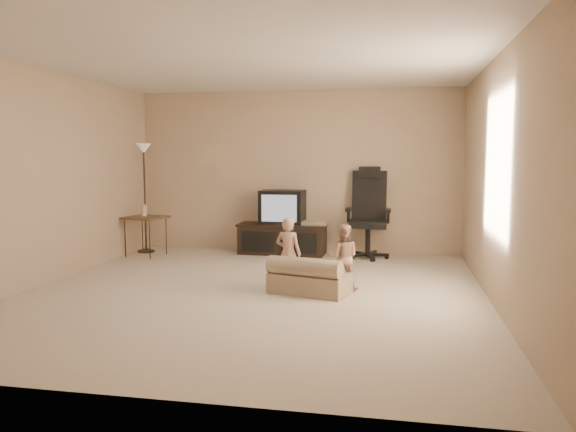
% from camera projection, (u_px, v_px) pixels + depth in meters
% --- Properties ---
extents(floor, '(5.50, 5.50, 0.00)m').
position_uv_depth(floor, '(252.00, 293.00, 6.14)').
color(floor, beige).
rests_on(floor, ground).
extents(room_shell, '(5.50, 5.50, 5.50)m').
position_uv_depth(room_shell, '(251.00, 153.00, 5.98)').
color(room_shell, silver).
rests_on(room_shell, floor).
extents(tv_stand, '(1.38, 0.53, 0.98)m').
position_uv_depth(tv_stand, '(283.00, 228.00, 8.56)').
color(tv_stand, black).
rests_on(tv_stand, floor).
extents(office_chair, '(0.65, 0.66, 1.34)m').
position_uv_depth(office_chair, '(368.00, 225.00, 8.26)').
color(office_chair, black).
rests_on(office_chair, floor).
extents(side_table, '(0.62, 0.62, 0.80)m').
position_uv_depth(side_table, '(145.00, 218.00, 8.39)').
color(side_table, brown).
rests_on(side_table, floor).
extents(floor_lamp, '(0.26, 0.26, 1.69)m').
position_uv_depth(floor_lamp, '(144.00, 173.00, 8.65)').
color(floor_lamp, '#302215').
rests_on(floor_lamp, floor).
extents(child_sofa, '(0.93, 0.67, 0.41)m').
position_uv_depth(child_sofa, '(308.00, 279.00, 6.07)').
color(child_sofa, tan).
rests_on(child_sofa, floor).
extents(toddler_left, '(0.34, 0.28, 0.82)m').
position_uv_depth(toddler_left, '(288.00, 254.00, 6.24)').
color(toddler_left, tan).
rests_on(toddler_left, floor).
extents(toddler_right, '(0.37, 0.21, 0.74)m').
position_uv_depth(toddler_right, '(343.00, 257.00, 6.23)').
color(toddler_right, tan).
rests_on(toddler_right, floor).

